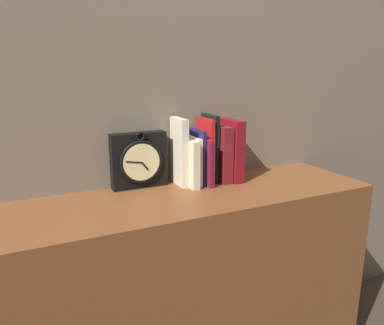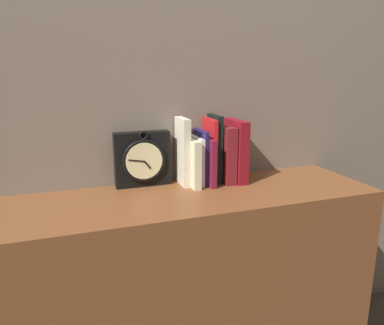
{
  "view_description": "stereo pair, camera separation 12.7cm",
  "coord_description": "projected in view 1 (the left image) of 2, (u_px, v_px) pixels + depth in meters",
  "views": [
    {
      "loc": [
        -0.53,
        -1.12,
        1.19
      ],
      "look_at": [
        0.0,
        0.0,
        0.88
      ],
      "focal_mm": 35.0,
      "sensor_mm": 36.0,
      "label": 1
    },
    {
      "loc": [
        -0.41,
        -1.16,
        1.19
      ],
      "look_at": [
        0.0,
        0.0,
        0.88
      ],
      "focal_mm": 35.0,
      "sensor_mm": 36.0,
      "label": 2
    }
  ],
  "objects": [
    {
      "name": "wall_back",
      "position": [
        166.0,
        38.0,
        1.36
      ],
      "size": [
        6.0,
        0.05,
        2.6
      ],
      "color": "#756656",
      "rests_on": "ground_plane"
    },
    {
      "name": "bookshelf",
      "position": [
        192.0,
        291.0,
        1.4
      ],
      "size": [
        1.33,
        0.39,
        0.76
      ],
      "color": "brown",
      "rests_on": "ground_plane"
    },
    {
      "name": "clock",
      "position": [
        139.0,
        160.0,
        1.36
      ],
      "size": [
        0.2,
        0.06,
        0.21
      ],
      "color": "black",
      "rests_on": "bookshelf"
    },
    {
      "name": "book_slot0_cream",
      "position": [
        179.0,
        152.0,
        1.39
      ],
      "size": [
        0.03,
        0.12,
        0.25
      ],
      "color": "beige",
      "rests_on": "bookshelf"
    },
    {
      "name": "book_slot1_cream",
      "position": [
        188.0,
        162.0,
        1.39
      ],
      "size": [
        0.03,
        0.15,
        0.18
      ],
      "color": "beige",
      "rests_on": "bookshelf"
    },
    {
      "name": "book_slot2_white",
      "position": [
        193.0,
        160.0,
        1.41
      ],
      "size": [
        0.02,
        0.13,
        0.18
      ],
      "color": "white",
      "rests_on": "bookshelf"
    },
    {
      "name": "book_slot3_navy",
      "position": [
        197.0,
        156.0,
        1.42
      ],
      "size": [
        0.01,
        0.13,
        0.21
      ],
      "color": "#22194D",
      "rests_on": "bookshelf"
    },
    {
      "name": "book_slot4_maroon",
      "position": [
        203.0,
        160.0,
        1.42
      ],
      "size": [
        0.02,
        0.16,
        0.18
      ],
      "color": "maroon",
      "rests_on": "bookshelf"
    },
    {
      "name": "book_slot5_red",
      "position": [
        205.0,
        150.0,
        1.43
      ],
      "size": [
        0.01,
        0.12,
        0.25
      ],
      "color": "red",
      "rests_on": "bookshelf"
    },
    {
      "name": "book_slot6_black",
      "position": [
        210.0,
        148.0,
        1.44
      ],
      "size": [
        0.02,
        0.12,
        0.26
      ],
      "color": "black",
      "rests_on": "bookshelf"
    },
    {
      "name": "book_slot7_maroon",
      "position": [
        220.0,
        153.0,
        1.45
      ],
      "size": [
        0.04,
        0.14,
        0.22
      ],
      "color": "maroon",
      "rests_on": "bookshelf"
    },
    {
      "name": "book_slot8_maroon",
      "position": [
        230.0,
        150.0,
        1.46
      ],
      "size": [
        0.04,
        0.15,
        0.24
      ],
      "color": "maroon",
      "rests_on": "bookshelf"
    }
  ]
}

